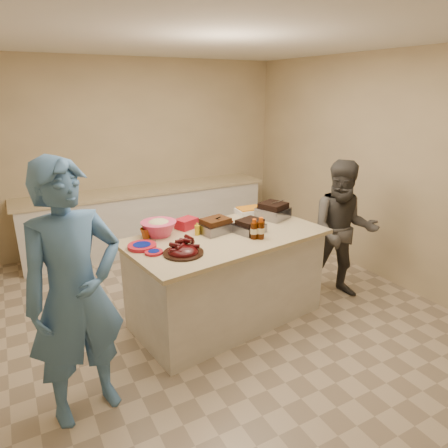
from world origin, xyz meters
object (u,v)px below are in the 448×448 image
roasting_pan (273,218)px  coleslaw_bowl (159,235)px  island (226,317)px  bbq_bottle_b (260,239)px  mustard_bottle (197,235)px  guest_blue (91,406)px  rib_platter (183,254)px  guest_gray (336,294)px  plastic_cup (146,238)px  bbq_bottle_a (254,239)px

roasting_pan → coleslaw_bowl: (-1.29, 0.08, 0.00)m
island → bbq_bottle_b: bbq_bottle_b is taller
island → mustard_bottle: size_ratio=14.84×
mustard_bottle → guest_blue: mustard_bottle is taller
island → roasting_pan: size_ratio=6.55×
roasting_pan → rib_platter: bearing=178.9°
guest_gray → plastic_cup: bearing=-156.8°
coleslaw_bowl → bbq_bottle_a: bearing=-34.6°
roasting_pan → guest_gray: (0.66, -0.41, -0.92)m
coleslaw_bowl → guest_gray: 2.21m
island → roasting_pan: roasting_pan is taller
guest_gray → mustard_bottle: bearing=-155.3°
rib_platter → bbq_bottle_a: 0.74m
bbq_bottle_b → mustard_bottle: bearing=142.0°
rib_platter → coleslaw_bowl: bearing=92.5°
mustard_bottle → guest_gray: size_ratio=0.08×
rib_platter → bbq_bottle_a: (0.73, 0.02, 0.00)m
island → plastic_cup: plastic_cup is taller
bbq_bottle_a → island: bearing=131.0°
bbq_bottle_a → plastic_cup: bearing=150.7°
mustard_bottle → island: bearing=-30.0°
mustard_bottle → rib_platter: bearing=-129.5°
island → coleslaw_bowl: coleslaw_bowl is taller
island → mustard_bottle: 0.96m
roasting_pan → guest_blue: bearing=179.4°
coleslaw_bowl → island: bearing=-28.6°
bbq_bottle_a → guest_blue: bbq_bottle_a is taller
bbq_bottle_b → guest_blue: bbq_bottle_b is taller
guest_blue → bbq_bottle_a: bearing=0.8°
plastic_cup → roasting_pan: bearing=-2.5°
plastic_cup → guest_blue: bearing=-131.7°
island → guest_blue: island is taller
bbq_bottle_a → guest_gray: (1.19, 0.03, -0.92)m
plastic_cup → bbq_bottle_b: bearing=-29.1°
bbq_bottle_a → mustard_bottle: 0.56m
roasting_pan → plastic_cup: bearing=156.5°
roasting_pan → plastic_cup: (-1.43, 0.06, 0.00)m
island → guest_blue: size_ratio=1.03×
guest_blue → guest_gray: (2.88, 0.42, 0.00)m
mustard_bottle → guest_blue: (-1.26, -0.74, -0.92)m
roasting_pan → mustard_bottle: size_ratio=2.27×
bbq_bottle_a → bbq_bottle_b: size_ratio=0.93×
rib_platter → roasting_pan: 1.35m
bbq_bottle_b → coleslaw_bowl: bearing=145.9°
rib_platter → roasting_pan: size_ratio=1.19×
coleslaw_bowl → mustard_bottle: coleslaw_bowl is taller
rib_platter → plastic_cup: size_ratio=3.23×
coleslaw_bowl → guest_blue: bearing=-135.6°
rib_platter → island: bearing=22.4°
island → bbq_bottle_b: (0.24, -0.24, 0.92)m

